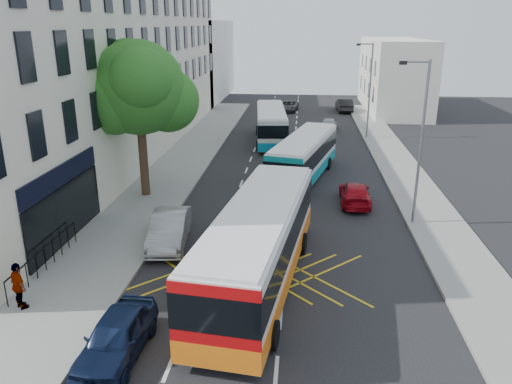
% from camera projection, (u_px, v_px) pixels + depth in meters
% --- Properties ---
extents(ground, '(120.00, 120.00, 0.00)m').
position_uv_depth(ground, '(276.00, 373.00, 14.62)').
color(ground, black).
rests_on(ground, ground).
extents(pavement_left, '(5.00, 70.00, 0.15)m').
position_uv_depth(pavement_left, '(146.00, 195.00, 29.47)').
color(pavement_left, gray).
rests_on(pavement_left, ground).
extents(pavement_right, '(3.00, 70.00, 0.15)m').
position_uv_depth(pavement_right, '(423.00, 204.00, 28.08)').
color(pavement_right, gray).
rests_on(pavement_right, ground).
extents(terrace_main, '(8.30, 45.00, 13.50)m').
position_uv_depth(terrace_main, '(106.00, 65.00, 36.74)').
color(terrace_main, '#EBE6C4').
rests_on(terrace_main, ground).
extents(terrace_far, '(8.00, 20.00, 10.00)m').
position_uv_depth(terrace_far, '(193.00, 60.00, 66.07)').
color(terrace_far, silver).
rests_on(terrace_far, ground).
extents(building_right, '(6.00, 18.00, 8.00)m').
position_uv_depth(building_right, '(394.00, 75.00, 57.62)').
color(building_right, silver).
rests_on(building_right, ground).
extents(street_tree, '(6.30, 5.70, 8.80)m').
position_uv_depth(street_tree, '(138.00, 89.00, 27.44)').
color(street_tree, '#382619').
rests_on(street_tree, pavement_left).
extents(lamp_near, '(1.45, 0.15, 8.00)m').
position_uv_depth(lamp_near, '(420.00, 136.00, 23.90)').
color(lamp_near, slate).
rests_on(lamp_near, pavement_right).
extents(lamp_far, '(1.45, 0.15, 8.00)m').
position_uv_depth(lamp_far, '(369.00, 86.00, 42.75)').
color(lamp_far, slate).
rests_on(lamp_far, pavement_right).
extents(railings, '(0.08, 5.60, 1.14)m').
position_uv_depth(railings, '(45.00, 257.00, 20.22)').
color(railings, black).
rests_on(railings, pavement_left).
extents(bus_near, '(4.14, 11.83, 3.26)m').
position_uv_depth(bus_near, '(259.00, 244.00, 19.06)').
color(bus_near, silver).
rests_on(bus_near, ground).
extents(bus_mid, '(4.65, 10.26, 2.81)m').
position_uv_depth(bus_mid, '(304.00, 157.00, 32.44)').
color(bus_mid, silver).
rests_on(bus_mid, ground).
extents(bus_far, '(3.30, 10.34, 2.86)m').
position_uv_depth(bus_far, '(271.00, 124.00, 42.59)').
color(bus_far, silver).
rests_on(bus_far, ground).
extents(parked_car_blue, '(1.76, 4.07, 1.37)m').
position_uv_depth(parked_car_blue, '(117.00, 337.00, 15.19)').
color(parked_car_blue, '#0D1835').
rests_on(parked_car_blue, ground).
extents(parked_car_silver, '(2.07, 4.65, 1.48)m').
position_uv_depth(parked_car_silver, '(169.00, 229.00, 22.93)').
color(parked_car_silver, '#97999E').
rests_on(parked_car_silver, ground).
extents(red_hatchback, '(1.77, 4.14, 1.19)m').
position_uv_depth(red_hatchback, '(355.00, 193.00, 28.17)').
color(red_hatchback, '#A40713').
rests_on(red_hatchback, ground).
extents(distant_car_grey, '(2.51, 4.48, 1.18)m').
position_uv_depth(distant_car_grey, '(288.00, 106.00, 57.66)').
color(distant_car_grey, '#3A3B41').
rests_on(distant_car_grey, ground).
extents(distant_car_silver, '(2.03, 3.95, 1.29)m').
position_uv_depth(distant_car_silver, '(329.00, 124.00, 47.00)').
color(distant_car_silver, '#A2A3A9').
rests_on(distant_car_silver, ground).
extents(distant_car_dark, '(1.84, 4.61, 1.49)m').
position_uv_depth(distant_car_dark, '(344.00, 105.00, 57.46)').
color(distant_car_dark, black).
rests_on(distant_car_dark, ground).
extents(pedestrian_far, '(1.07, 0.96, 1.75)m').
position_uv_depth(pedestrian_far, '(19.00, 286.00, 17.42)').
color(pedestrian_far, gray).
rests_on(pedestrian_far, pavement_left).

